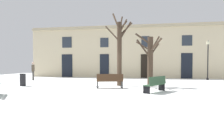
{
  "coord_description": "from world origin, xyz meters",
  "views": [
    {
      "loc": [
        2.73,
        -12.75,
        1.63
      ],
      "look_at": [
        0.0,
        2.01,
        1.14
      ],
      "focal_mm": 32.17,
      "sensor_mm": 36.0,
      "label": 1
    }
  ],
  "objects": [
    {
      "name": "bench_near_lamp",
      "position": [
        3.1,
        -1.15,
        0.46
      ],
      "size": [
        1.33,
        1.76,
        0.91
      ],
      "rotation": [
        0.0,
        0.0,
        4.16
      ],
      "color": "#2D4C33",
      "rests_on": "ground"
    },
    {
      "name": "person_by_shop_door",
      "position": [
        -8.33,
        4.95,
        0.99
      ],
      "size": [
        0.35,
        0.44,
        1.77
      ],
      "rotation": [
        0.0,
        0.0,
        5.1
      ],
      "color": "#403D3A",
      "rests_on": "ground"
    },
    {
      "name": "bench_near_center_tree",
      "position": [
        0.2,
        0.16,
        0.49
      ],
      "size": [
        1.82,
        0.93,
        0.95
      ],
      "rotation": [
        0.0,
        0.0,
        3.41
      ],
      "color": "#3D2819",
      "rests_on": "ground"
    },
    {
      "name": "streetlamp",
      "position": [
        8.46,
        8.5,
        2.4
      ],
      "size": [
        0.3,
        0.3,
        3.94
      ],
      "color": "black",
      "rests_on": "ground"
    },
    {
      "name": "tree_foreground",
      "position": [
        0.61,
        1.77,
        2.64
      ],
      "size": [
        1.86,
        2.33,
        5.24
      ],
      "color": "#423326",
      "rests_on": "ground"
    },
    {
      "name": "ground_plane",
      "position": [
        0.0,
        0.0,
        0.0
      ],
      "size": [
        36.74,
        36.74,
        0.0
      ],
      "primitive_type": "plane",
      "color": "white"
    },
    {
      "name": "tree_near_facade",
      "position": [
        2.79,
        1.75,
        1.96
      ],
      "size": [
        1.85,
        2.01,
        3.76
      ],
      "color": "#423326",
      "rests_on": "ground"
    },
    {
      "name": "building_facade",
      "position": [
        -0.01,
        10.22,
        3.06
      ],
      "size": [
        22.96,
        0.6,
        6.02
      ],
      "color": "beige",
      "rests_on": "ground"
    },
    {
      "name": "litter_bin",
      "position": [
        -6.26,
        0.31,
        0.45
      ],
      "size": [
        0.44,
        0.44,
        0.89
      ],
      "color": "black",
      "rests_on": "ground"
    }
  ]
}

